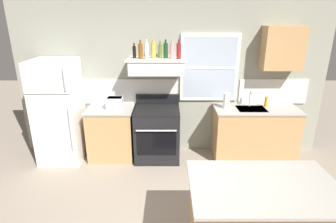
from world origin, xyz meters
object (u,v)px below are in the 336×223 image
Objects in this scene: refrigerator at (58,112)px; bottle_dark_green_wine at (165,50)px; stove_range at (156,133)px; bottle_balsamic_dark at (133,52)px; bottle_amber_wine at (140,51)px; bottle_clear_tall at (146,51)px; bottle_olive_oil_square at (159,51)px; bottle_red_label_wine at (178,51)px; paper_towel_roll at (226,101)px; bottle_champagne_gold_foil at (152,50)px; toaster at (114,103)px; dish_soap_bottle at (265,101)px; bottle_rose_pink at (171,51)px.

refrigerator is 2.06m from bottle_dark_green_wine.
bottle_balsamic_dark reaches higher than stove_range.
bottle_amber_wine is 0.95× the size of bottle_clear_tall.
bottle_olive_oil_square is (0.42, -0.00, 0.01)m from bottle_balsamic_dark.
bottle_red_label_wine reaches higher than paper_towel_roll.
bottle_olive_oil_square reaches higher than paper_towel_roll.
bottle_amber_wine is 0.95× the size of bottle_champagne_gold_foil.
toaster is 2.59m from dish_soap_bottle.
refrigerator is 1.72m from bottle_amber_wine.
refrigerator reaches higher than paper_towel_roll.
bottle_clear_tall is at bearing -1.50° from bottle_amber_wine.
stove_range is at bearing -175.82° from dish_soap_bottle.
bottle_red_label_wine reaches higher than dish_soap_bottle.
bottle_dark_green_wine is (0.51, 0.00, 0.02)m from bottle_balsamic_dark.
bottle_balsamic_dark is 0.84× the size of bottle_rose_pink.
bottle_amber_wine is at bearing 178.50° from bottle_clear_tall.
bottle_olive_oil_square reaches higher than bottle_balsamic_dark.
bottle_red_label_wine is at bearing 1.87° from refrigerator.
bottle_clear_tall reaches higher than bottle_olive_oil_square.
bottle_dark_green_wine is 1.10× the size of paper_towel_roll.
stove_range is at bearing -178.18° from paper_towel_roll.
stove_range is (1.65, 0.02, -0.41)m from refrigerator.
bottle_clear_tall is at bearing -177.26° from dish_soap_bottle.
bottle_olive_oil_square is (0.06, 0.11, 1.39)m from stove_range.
bottle_olive_oil_square is at bearing 4.10° from toaster.
bottle_amber_wine reaches higher than toaster.
paper_towel_roll is at bearing -0.12° from bottle_clear_tall.
bottle_clear_tall is 0.22m from bottle_olive_oil_square.
stove_range is 1.45m from bottle_red_label_wine.
bottle_amber_wine is 2.30m from dish_soap_bottle.
bottle_champagne_gold_foil is at bearing 18.82° from bottle_amber_wine.
bottle_clear_tall is 1.56m from paper_towel_roll.
dish_soap_bottle is (1.63, 0.09, -0.87)m from bottle_rose_pink.
bottle_clear_tall is at bearing -18.86° from bottle_balsamic_dark.
bottle_balsamic_dark is at bearing -179.30° from dish_soap_bottle.
bottle_olive_oil_square reaches higher than refrigerator.
refrigerator is at bearing -178.78° from paper_towel_roll.
stove_range is 1.42m from bottle_champagne_gold_foil.
bottle_rose_pink is at bearing 179.35° from paper_towel_roll.
refrigerator is 7.24× the size of bottle_balsamic_dark.
bottle_dark_green_wine reaches higher than bottle_olive_oil_square.
bottle_red_label_wine is (0.11, -0.01, 0.01)m from bottle_rose_pink.
bottle_rose_pink is (1.90, 0.07, 0.99)m from refrigerator.
stove_range is 1.43m from bottle_amber_wine.
paper_towel_roll is at bearing -0.21° from bottle_amber_wine.
bottle_olive_oil_square reaches higher than stove_range.
stove_range is 3.71× the size of bottle_amber_wine.
bottle_amber_wine is at bearing -1.23° from toaster.
bottle_champagne_gold_foil is (0.31, 0.00, 0.03)m from bottle_balsamic_dark.
bottle_olive_oil_square is at bearing 162.54° from bottle_rose_pink.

